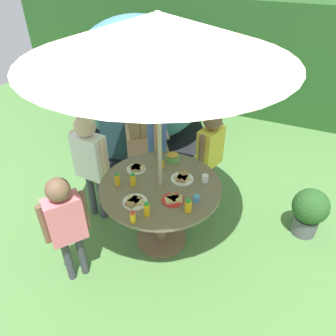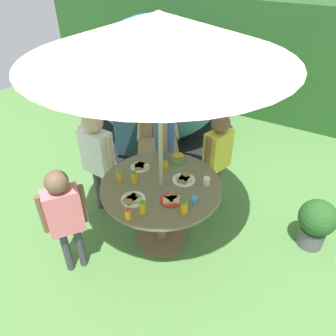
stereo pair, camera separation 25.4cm
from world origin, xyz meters
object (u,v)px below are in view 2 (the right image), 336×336
Objects in this scene: snack_bowl at (178,158)px; juice_bottle_near_left at (142,207)px; plate_far_left at (133,199)px; juice_bottle_back_edge at (184,207)px; juice_bottle_center_back at (165,163)px; plate_front_edge at (140,166)px; cup_far at (194,200)px; garden_table at (161,199)px; wooden_chair at (158,134)px; child_in_pink_shirt at (64,211)px; plate_mid_left at (184,179)px; juice_bottle_mid_right at (134,177)px; cup_near at (206,181)px; child_in_blue_shirt at (165,126)px; child_in_white_shirt at (97,152)px; dome_tent at (157,80)px; plate_far_right at (171,200)px; child_in_yellow_shirt at (218,150)px; potted_plant at (316,222)px; juice_bottle_near_right at (119,176)px; juice_bottle_center_front at (128,214)px; patio_umbrella at (159,35)px.

snack_bowl is 1.02× the size of juice_bottle_near_left.
juice_bottle_back_edge reaches higher than plate_far_left.
juice_bottle_near_left is at bearing -75.37° from juice_bottle_center_back.
plate_front_edge is 3.22× the size of cup_far.
wooden_chair is (-0.68, 1.02, 0.01)m from garden_table.
juice_bottle_back_edge is (0.88, 0.49, 0.07)m from child_in_pink_shirt.
plate_mid_left is (0.21, -0.26, -0.03)m from snack_bowl.
juice_bottle_mid_right and juice_bottle_back_edge have the same top height.
wooden_chair reaches higher than cup_near.
child_in_blue_shirt is 1.14× the size of child_in_white_shirt.
dome_tent reaches higher than plate_far_right.
garden_table is 0.97× the size of child_in_yellow_shirt.
juice_bottle_near_left is (-0.13, -0.25, 0.05)m from plate_far_right.
juice_bottle_mid_right reaches higher than snack_bowl.
child_in_blue_shirt is 7.34× the size of plate_far_right.
potted_plant is 1.60m from juice_bottle_center_back.
cup_far is (0.43, -0.49, -0.01)m from snack_bowl.
plate_far_right is at bearing -15.54° from child_in_pink_shirt.
juice_bottle_near_left is (-1.28, -1.12, 0.48)m from potted_plant.
child_in_blue_shirt is 11.44× the size of juice_bottle_near_right.
cup_near reaches higher than plate_mid_left.
potted_plant is 0.49× the size of child_in_pink_shirt.
plate_mid_left is at bearing -79.57° from wooden_chair.
child_in_white_shirt is 0.59m from juice_bottle_mid_right.
child_in_blue_shirt is at bearing 134.01° from cup_far.
juice_bottle_center_back is at bearing 97.76° from juice_bottle_center_front.
cup_far is (-0.97, -0.79, 0.45)m from potted_plant.
plate_front_edge is at bearing -149.23° from juice_bottle_center_back.
potted_plant is 2.56× the size of plate_far_left.
plate_mid_left is 0.28m from juice_bottle_center_back.
plate_mid_left is (-0.07, -0.63, -0.00)m from child_in_yellow_shirt.
juice_bottle_center_back is (0.57, -0.77, 0.21)m from wooden_chair.
juice_bottle_mid_right is (-0.23, -0.10, 0.23)m from garden_table.
juice_bottle_mid_right is 1.70× the size of cup_near.
cup_near is (0.73, -0.49, -0.14)m from child_in_blue_shirt.
wooden_chair is 1.33m from cup_near.
snack_bowl is 1.23× the size of juice_bottle_center_back.
juice_bottle_center_back is (-1.45, -0.46, 0.47)m from potted_plant.
juice_bottle_center_front is at bearing -11.00° from child_in_blue_shirt.
dome_tent is (-1.23, 1.90, -1.16)m from patio_umbrella.
juice_bottle_mid_right is 0.60m from juice_bottle_back_edge.
child_in_white_shirt reaches higher than plate_mid_left.
cup_far is (0.74, 0.08, -0.03)m from juice_bottle_near_right.
cup_near is (0.46, -0.04, -0.01)m from juice_bottle_center_back.
patio_umbrella reaches higher than juice_bottle_mid_right.
child_in_white_shirt is at bearing -162.96° from potted_plant.
child_in_blue_shirt is at bearing 134.21° from plate_mid_left.
potted_plant is 2.85× the size of plate_far_right.
snack_bowl is at bearing 98.41° from juice_bottle_near_left.
cup_far is (1.60, -1.98, -0.13)m from dome_tent.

